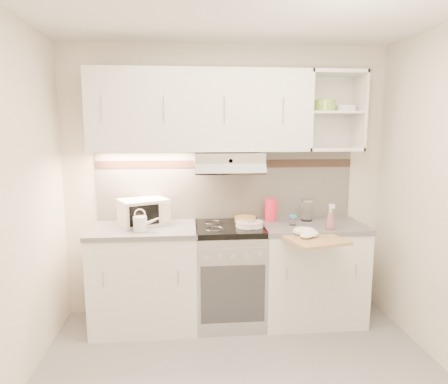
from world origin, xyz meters
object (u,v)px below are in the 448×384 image
object	(u,v)px
pink_pitcher	(271,210)
spray_bottle	(330,219)
glass_jar	(307,210)
cutting_board	(316,240)
watering_can	(141,223)
electric_range	(229,274)
microwave	(144,212)
plate_stack	(249,224)

from	to	relation	value
pink_pitcher	spray_bottle	distance (m)	0.57
glass_jar	cutting_board	world-z (taller)	glass_jar
watering_can	glass_jar	xyz separation A→B (m)	(1.49, 0.24, 0.03)
pink_pitcher	glass_jar	bearing A→B (deg)	-5.01
spray_bottle	cutting_board	distance (m)	0.30
electric_range	spray_bottle	distance (m)	1.02
glass_jar	cutting_board	size ratio (longest dim) A/B	0.47
electric_range	spray_bottle	xyz separation A→B (m)	(0.84, -0.22, 0.54)
microwave	electric_range	bearing A→B (deg)	-33.50
electric_range	cutting_board	xyz separation A→B (m)	(0.65, -0.43, 0.42)
plate_stack	pink_pitcher	bearing A→B (deg)	41.29
plate_stack	microwave	bearing A→B (deg)	169.32
glass_jar	spray_bottle	world-z (taller)	spray_bottle
cutting_board	spray_bottle	bearing A→B (deg)	32.90
spray_bottle	cutting_board	xyz separation A→B (m)	(-0.19, -0.21, -0.12)
watering_can	microwave	bearing A→B (deg)	100.57
plate_stack	cutting_board	world-z (taller)	plate_stack
pink_pitcher	plate_stack	bearing A→B (deg)	-138.76
plate_stack	cutting_board	size ratio (longest dim) A/B	0.56
watering_can	cutting_board	distance (m)	1.44
electric_range	spray_bottle	size ratio (longest dim) A/B	3.88
microwave	pink_pitcher	world-z (taller)	microwave
electric_range	microwave	bearing A→B (deg)	171.28
microwave	plate_stack	size ratio (longest dim) A/B	2.05
microwave	glass_jar	bearing A→B (deg)	-24.85
watering_can	plate_stack	size ratio (longest dim) A/B	0.93
microwave	spray_bottle	distance (m)	1.63
plate_stack	spray_bottle	size ratio (longest dim) A/B	1.03
electric_range	pink_pitcher	size ratio (longest dim) A/B	4.28
electric_range	watering_can	distance (m)	0.93
cutting_board	microwave	bearing A→B (deg)	144.49
watering_can	spray_bottle	size ratio (longest dim) A/B	0.96
plate_stack	spray_bottle	xyz separation A→B (m)	(0.67, -0.16, 0.07)
plate_stack	glass_jar	world-z (taller)	glass_jar
watering_can	glass_jar	size ratio (longest dim) A/B	1.12
pink_pitcher	cutting_board	distance (m)	0.64
microwave	pink_pitcher	distance (m)	1.16
watering_can	cutting_board	bearing A→B (deg)	-2.20
watering_can	cutting_board	xyz separation A→B (m)	(1.41, -0.30, -0.10)
electric_range	plate_stack	xyz separation A→B (m)	(0.17, -0.06, 0.47)
electric_range	pink_pitcher	xyz separation A→B (m)	(0.40, 0.14, 0.55)
plate_stack	cutting_board	bearing A→B (deg)	-37.49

